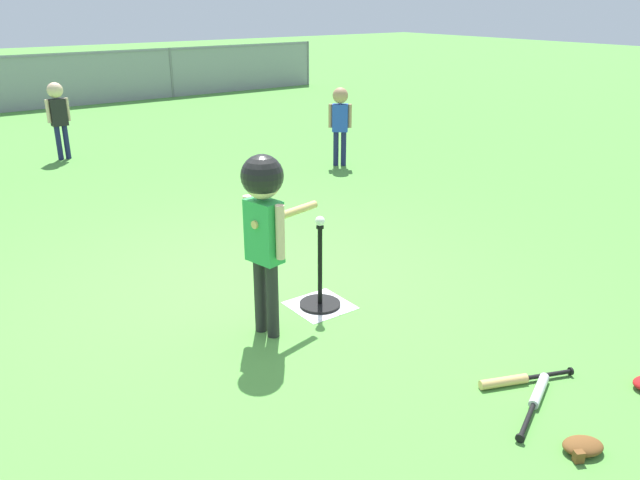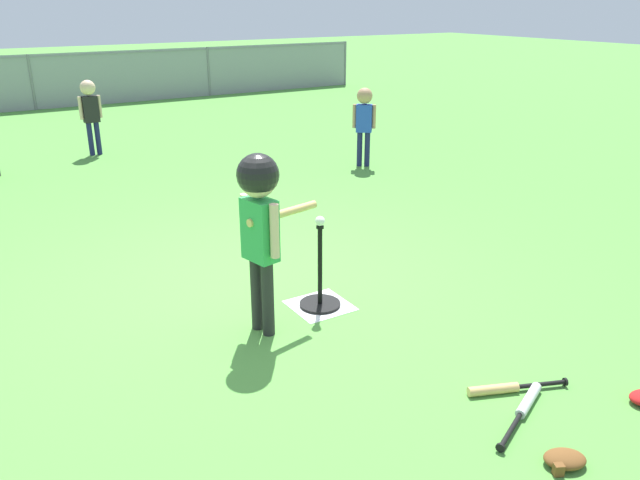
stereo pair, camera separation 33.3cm
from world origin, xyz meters
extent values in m
plane|color=#51933D|center=(0.00, 0.00, 0.00)|extent=(60.00, 60.00, 0.00)
cube|color=white|center=(0.34, -0.59, 0.00)|extent=(0.44, 0.44, 0.01)
cylinder|color=black|center=(0.34, -0.59, 0.01)|extent=(0.32, 0.32, 0.03)
cylinder|color=black|center=(0.34, -0.59, 0.34)|extent=(0.04, 0.04, 0.64)
cylinder|color=black|center=(0.34, -0.59, 0.65)|extent=(0.06, 0.06, 0.02)
sphere|color=white|center=(0.34, -0.59, 0.70)|extent=(0.07, 0.07, 0.07)
cylinder|color=#262626|center=(-0.23, -0.65, 0.28)|extent=(0.09, 0.09, 0.56)
cylinder|color=#262626|center=(-0.20, -0.77, 0.28)|extent=(0.09, 0.09, 0.56)
cube|color=green|center=(-0.22, -0.71, 0.78)|extent=(0.20, 0.27, 0.43)
cylinder|color=beige|center=(-0.25, -0.56, 0.81)|extent=(0.06, 0.06, 0.37)
cylinder|color=beige|center=(-0.18, -0.87, 0.81)|extent=(0.06, 0.06, 0.37)
sphere|color=beige|center=(-0.22, -0.71, 1.13)|extent=(0.25, 0.25, 0.25)
sphere|color=black|center=(-0.22, -0.71, 1.16)|extent=(0.29, 0.29, 0.29)
cylinder|color=#DBB266|center=(-0.01, -0.67, 0.84)|extent=(0.60, 0.18, 0.06)
cylinder|color=#191E4C|center=(0.14, 5.52, 0.25)|extent=(0.08, 0.08, 0.50)
cylinder|color=#191E4C|center=(0.03, 5.52, 0.25)|extent=(0.08, 0.08, 0.50)
cube|color=black|center=(0.09, 5.52, 0.69)|extent=(0.23, 0.14, 0.39)
cylinder|color=beige|center=(0.23, 5.53, 0.72)|extent=(0.06, 0.06, 0.33)
cylinder|color=beige|center=(-0.05, 5.51, 0.72)|extent=(0.06, 0.06, 0.33)
sphere|color=beige|center=(0.09, 5.52, 1.01)|extent=(0.22, 0.22, 0.22)
cylinder|color=#191E4C|center=(3.21, 2.77, 0.24)|extent=(0.08, 0.08, 0.49)
cylinder|color=#191E4C|center=(3.12, 2.84, 0.24)|extent=(0.08, 0.08, 0.49)
cube|color=#2347B7|center=(3.17, 2.81, 0.68)|extent=(0.25, 0.24, 0.38)
cylinder|color=tan|center=(3.27, 2.72, 0.71)|extent=(0.05, 0.05, 0.33)
cylinder|color=tan|center=(3.06, 2.89, 0.71)|extent=(0.05, 0.05, 0.33)
sphere|color=tan|center=(3.17, 2.81, 0.99)|extent=(0.22, 0.22, 0.22)
cylinder|color=silver|center=(0.71, -2.33, 0.03)|extent=(0.33, 0.19, 0.06)
cylinder|color=black|center=(0.40, -2.47, 0.03)|extent=(0.32, 0.17, 0.03)
cylinder|color=black|center=(0.25, -2.54, 0.03)|extent=(0.03, 0.05, 0.05)
cylinder|color=#DBB266|center=(0.61, -2.14, 0.03)|extent=(0.32, 0.17, 0.06)
cylinder|color=black|center=(0.91, -2.26, 0.03)|extent=(0.30, 0.14, 0.03)
cylinder|color=black|center=(1.05, -2.32, 0.03)|extent=(0.03, 0.05, 0.05)
ellipsoid|color=brown|center=(0.46, -2.78, 0.04)|extent=(0.27, 0.24, 0.07)
cube|color=brown|center=(0.37, -2.81, 0.04)|extent=(0.06, 0.06, 0.06)
cylinder|color=slate|center=(4.00, 10.47, 0.57)|extent=(0.06, 0.06, 1.15)
cylinder|color=slate|center=(8.00, 10.47, 0.57)|extent=(0.06, 0.06, 1.15)
camera|label=1|loc=(-2.25, -4.14, 2.24)|focal=35.30mm
camera|label=2|loc=(-1.98, -4.33, 2.24)|focal=35.30mm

